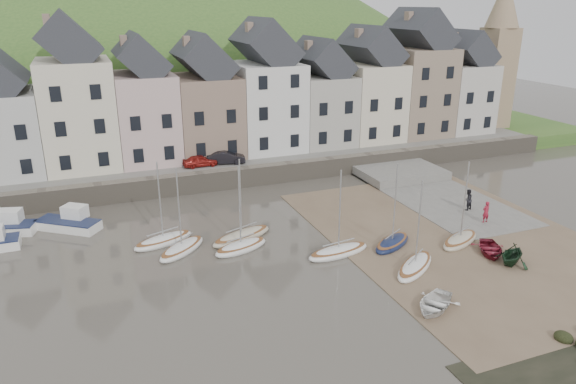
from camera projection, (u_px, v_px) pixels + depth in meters
name	position (u px, v px, depth m)	size (l,w,h in m)	color
ground	(321.00, 262.00, 35.49)	(160.00, 160.00, 0.00)	#413C33
quay_land	(208.00, 142.00, 63.31)	(90.00, 30.00, 1.50)	#386026
quay_street	(235.00, 160.00, 52.96)	(70.00, 7.00, 0.10)	slate
seawall	(245.00, 177.00, 50.10)	(70.00, 1.20, 1.80)	slate
beach	(456.00, 237.00, 39.26)	(18.00, 26.00, 0.06)	brown
slipway	(436.00, 195.00, 47.64)	(8.00, 18.00, 0.12)	slate
hillside	(148.00, 212.00, 92.45)	(134.40, 84.00, 84.00)	#386026
townhouse_terrace	(240.00, 96.00, 54.69)	(61.05, 8.00, 13.93)	silver
church_spire	(499.00, 49.00, 64.69)	(4.00, 4.00, 18.00)	#997F60
sailboat_0	(163.00, 240.00, 38.19)	(4.81, 3.01, 6.32)	white
sailboat_1	(182.00, 248.00, 36.91)	(4.31, 4.06, 6.32)	white
sailboat_2	(242.00, 236.00, 38.90)	(5.30, 3.28, 6.32)	beige
sailboat_3	(241.00, 247.00, 37.17)	(4.44, 2.77, 6.32)	white
sailboat_4	(338.00, 251.00, 36.48)	(4.93, 2.18, 6.32)	white
sailboat_5	(392.00, 243.00, 37.78)	(4.26, 3.38, 6.32)	#151F42
sailboat_6	(415.00, 266.00, 34.45)	(4.74, 4.05, 6.32)	white
sailboat_7	(460.00, 240.00, 38.23)	(4.47, 3.20, 6.32)	beige
motorboat_0	(1.00, 226.00, 39.85)	(5.61, 3.14, 1.70)	white
motorboat_2	(70.00, 222.00, 40.61)	(4.95, 4.29, 1.70)	white
rowboat_white	(434.00, 304.00, 29.88)	(2.34, 3.28, 0.68)	white
rowboat_green	(512.00, 254.00, 34.93)	(2.35, 2.72, 1.43)	black
rowboat_red	(490.00, 249.00, 36.52)	(2.26, 3.16, 0.66)	maroon
person_red	(486.00, 212.00, 41.41)	(0.63, 0.41, 1.73)	maroon
person_dark	(468.00, 200.00, 43.90)	(0.87, 0.68, 1.79)	black
car_left	(200.00, 161.00, 50.61)	(1.31, 3.27, 1.11)	maroon
car_right	(226.00, 158.00, 51.46)	(1.29, 3.71, 1.22)	black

